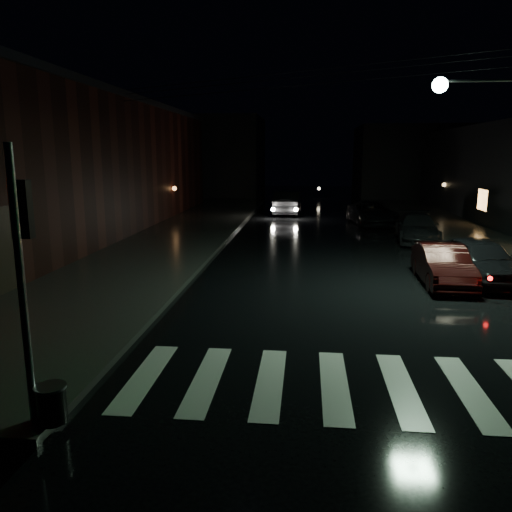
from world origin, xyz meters
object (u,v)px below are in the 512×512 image
(parked_car_d, at_px, (372,213))
(oncoming_car, at_px, (288,203))
(parked_car_c, at_px, (417,227))
(parked_car_a, at_px, (479,260))
(parked_car_b, at_px, (443,265))

(parked_car_d, distance_m, oncoming_car, 7.23)
(parked_car_c, bearing_deg, oncoming_car, 128.52)
(parked_car_c, distance_m, parked_car_d, 5.88)
(parked_car_a, height_order, parked_car_c, parked_car_a)
(parked_car_b, distance_m, parked_car_c, 8.49)
(parked_car_a, relative_size, parked_car_c, 0.93)
(parked_car_a, distance_m, parked_car_c, 7.96)
(parked_car_a, distance_m, oncoming_car, 19.88)
(parked_car_a, height_order, oncoming_car, oncoming_car)
(parked_car_b, xyz_separation_m, parked_car_d, (-0.49, 14.13, 0.05))
(parked_car_d, bearing_deg, parked_car_a, -88.76)
(parked_car_b, relative_size, parked_car_d, 0.78)
(parked_car_d, height_order, oncoming_car, oncoming_car)
(parked_car_b, relative_size, oncoming_car, 0.79)
(parked_car_a, bearing_deg, parked_car_d, 90.31)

